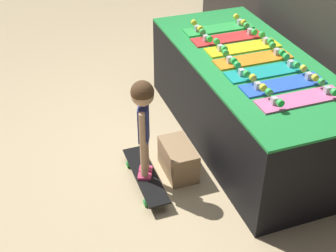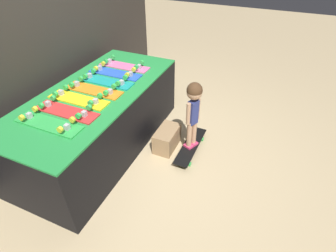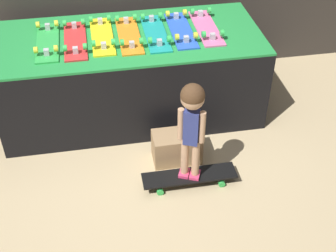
{
  "view_description": "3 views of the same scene",
  "coord_description": "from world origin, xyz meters",
  "px_view_note": "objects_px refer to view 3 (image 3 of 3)",
  "views": [
    {
      "loc": [
        3.01,
        -1.19,
        2.49
      ],
      "look_at": [
        0.18,
        -0.18,
        0.41
      ],
      "focal_mm": 50.0,
      "sensor_mm": 36.0,
      "label": 1
    },
    {
      "loc": [
        -1.97,
        -1.11,
        2.16
      ],
      "look_at": [
        0.17,
        -0.19,
        0.41
      ],
      "focal_mm": 28.0,
      "sensor_mm": 36.0,
      "label": 2
    },
    {
      "loc": [
        -0.3,
        -2.9,
        2.64
      ],
      "look_at": [
        0.19,
        -0.18,
        0.4
      ],
      "focal_mm": 50.0,
      "sensor_mm": 36.0,
      "label": 3
    }
  ],
  "objects_px": {
    "storage_box": "(177,147)",
    "skateboard_orange_on_rack": "(129,34)",
    "skateboard_teal_on_rack": "(155,32)",
    "skateboard_red_on_rack": "(75,39)",
    "skateboard_pink_on_rack": "(206,27)",
    "skateboard_green_on_rack": "(47,41)",
    "skateboard_yellow_on_rack": "(102,35)",
    "child": "(192,115)",
    "skateboard_blue_on_rack": "(181,29)",
    "skateboard_on_floor": "(189,177)"
  },
  "relations": [
    {
      "from": "skateboard_orange_on_rack",
      "to": "storage_box",
      "type": "height_order",
      "value": "skateboard_orange_on_rack"
    },
    {
      "from": "skateboard_green_on_rack",
      "to": "skateboard_teal_on_rack",
      "type": "bearing_deg",
      "value": -0.21
    },
    {
      "from": "skateboard_blue_on_rack",
      "to": "skateboard_on_floor",
      "type": "height_order",
      "value": "skateboard_blue_on_rack"
    },
    {
      "from": "skateboard_red_on_rack",
      "to": "skateboard_yellow_on_rack",
      "type": "bearing_deg",
      "value": 8.97
    },
    {
      "from": "skateboard_green_on_rack",
      "to": "skateboard_yellow_on_rack",
      "type": "relative_size",
      "value": 1.0
    },
    {
      "from": "skateboard_yellow_on_rack",
      "to": "skateboard_blue_on_rack",
      "type": "bearing_deg",
      "value": -1.06
    },
    {
      "from": "child",
      "to": "skateboard_orange_on_rack",
      "type": "bearing_deg",
      "value": 130.0
    },
    {
      "from": "skateboard_blue_on_rack",
      "to": "skateboard_pink_on_rack",
      "type": "distance_m",
      "value": 0.22
    },
    {
      "from": "skateboard_orange_on_rack",
      "to": "storage_box",
      "type": "xyz_separation_m",
      "value": [
        0.27,
        -0.75,
        -0.65
      ]
    },
    {
      "from": "skateboard_yellow_on_rack",
      "to": "child",
      "type": "distance_m",
      "value": 1.19
    },
    {
      "from": "skateboard_on_floor",
      "to": "storage_box",
      "type": "relative_size",
      "value": 1.89
    },
    {
      "from": "skateboard_teal_on_rack",
      "to": "skateboard_on_floor",
      "type": "height_order",
      "value": "skateboard_teal_on_rack"
    },
    {
      "from": "skateboard_green_on_rack",
      "to": "skateboard_red_on_rack",
      "type": "distance_m",
      "value": 0.22
    },
    {
      "from": "skateboard_yellow_on_rack",
      "to": "skateboard_on_floor",
      "type": "relative_size",
      "value": 0.9
    },
    {
      "from": "skateboard_orange_on_rack",
      "to": "skateboard_blue_on_rack",
      "type": "relative_size",
      "value": 1.0
    },
    {
      "from": "skateboard_yellow_on_rack",
      "to": "child",
      "type": "xyz_separation_m",
      "value": [
        0.54,
        -1.06,
        -0.11
      ]
    },
    {
      "from": "skateboard_teal_on_rack",
      "to": "skateboard_yellow_on_rack",
      "type": "bearing_deg",
      "value": 176.34
    },
    {
      "from": "skateboard_red_on_rack",
      "to": "skateboard_orange_on_rack",
      "type": "distance_m",
      "value": 0.45
    },
    {
      "from": "skateboard_green_on_rack",
      "to": "storage_box",
      "type": "distance_m",
      "value": 1.36
    },
    {
      "from": "skateboard_blue_on_rack",
      "to": "storage_box",
      "type": "distance_m",
      "value": 1.01
    },
    {
      "from": "skateboard_orange_on_rack",
      "to": "child",
      "type": "height_order",
      "value": "child"
    },
    {
      "from": "skateboard_red_on_rack",
      "to": "skateboard_on_floor",
      "type": "height_order",
      "value": "skateboard_red_on_rack"
    },
    {
      "from": "skateboard_green_on_rack",
      "to": "skateboard_on_floor",
      "type": "distance_m",
      "value": 1.59
    },
    {
      "from": "skateboard_red_on_rack",
      "to": "skateboard_pink_on_rack",
      "type": "bearing_deg",
      "value": 1.51
    },
    {
      "from": "skateboard_blue_on_rack",
      "to": "child",
      "type": "height_order",
      "value": "child"
    },
    {
      "from": "skateboard_green_on_rack",
      "to": "skateboard_teal_on_rack",
      "type": "height_order",
      "value": "same"
    },
    {
      "from": "skateboard_green_on_rack",
      "to": "child",
      "type": "relative_size",
      "value": 0.79
    },
    {
      "from": "skateboard_on_floor",
      "to": "child",
      "type": "bearing_deg",
      "value": 0.0
    },
    {
      "from": "skateboard_green_on_rack",
      "to": "skateboard_pink_on_rack",
      "type": "distance_m",
      "value": 1.34
    },
    {
      "from": "skateboard_teal_on_rack",
      "to": "skateboard_on_floor",
      "type": "relative_size",
      "value": 0.9
    },
    {
      "from": "skateboard_red_on_rack",
      "to": "skateboard_pink_on_rack",
      "type": "height_order",
      "value": "same"
    },
    {
      "from": "storage_box",
      "to": "skateboard_red_on_rack",
      "type": "bearing_deg",
      "value": 134.25
    },
    {
      "from": "skateboard_blue_on_rack",
      "to": "storage_box",
      "type": "bearing_deg",
      "value": -103.11
    },
    {
      "from": "skateboard_orange_on_rack",
      "to": "skateboard_teal_on_rack",
      "type": "distance_m",
      "value": 0.22
    },
    {
      "from": "skateboard_green_on_rack",
      "to": "skateboard_teal_on_rack",
      "type": "xyz_separation_m",
      "value": [
        0.89,
        -0.0,
        0.0
      ]
    },
    {
      "from": "skateboard_yellow_on_rack",
      "to": "storage_box",
      "type": "relative_size",
      "value": 1.7
    },
    {
      "from": "skateboard_pink_on_rack",
      "to": "child",
      "type": "relative_size",
      "value": 0.79
    },
    {
      "from": "skateboard_yellow_on_rack",
      "to": "skateboard_pink_on_rack",
      "type": "xyz_separation_m",
      "value": [
        0.89,
        -0.01,
        0.0
      ]
    },
    {
      "from": "skateboard_orange_on_rack",
      "to": "skateboard_pink_on_rack",
      "type": "distance_m",
      "value": 0.67
    },
    {
      "from": "skateboard_green_on_rack",
      "to": "skateboard_yellow_on_rack",
      "type": "height_order",
      "value": "same"
    },
    {
      "from": "skateboard_red_on_rack",
      "to": "skateboard_yellow_on_rack",
      "type": "distance_m",
      "value": 0.23
    },
    {
      "from": "skateboard_pink_on_rack",
      "to": "skateboard_blue_on_rack",
      "type": "bearing_deg",
      "value": -178.29
    },
    {
      "from": "skateboard_teal_on_rack",
      "to": "child",
      "type": "height_order",
      "value": "child"
    },
    {
      "from": "skateboard_green_on_rack",
      "to": "skateboard_pink_on_rack",
      "type": "xyz_separation_m",
      "value": [
        1.34,
        0.02,
        0.0
      ]
    },
    {
      "from": "storage_box",
      "to": "skateboard_orange_on_rack",
      "type": "bearing_deg",
      "value": 109.86
    },
    {
      "from": "skateboard_pink_on_rack",
      "to": "storage_box",
      "type": "xyz_separation_m",
      "value": [
        -0.4,
        -0.76,
        -0.65
      ]
    },
    {
      "from": "skateboard_green_on_rack",
      "to": "child",
      "type": "distance_m",
      "value": 1.43
    },
    {
      "from": "skateboard_red_on_rack",
      "to": "skateboard_pink_on_rack",
      "type": "relative_size",
      "value": 1.0
    },
    {
      "from": "skateboard_orange_on_rack",
      "to": "skateboard_teal_on_rack",
      "type": "relative_size",
      "value": 1.0
    },
    {
      "from": "skateboard_on_floor",
      "to": "skateboard_pink_on_rack",
      "type": "bearing_deg",
      "value": 71.39
    }
  ]
}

